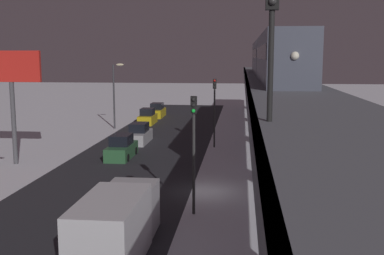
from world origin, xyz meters
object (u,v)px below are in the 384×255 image
Objects in this scene: traffic_light_mid at (215,103)px; subway_train at (273,57)px; rail_signal at (272,24)px; sedan_silver at (139,135)px; sedan_green at (122,148)px; box_truck at (118,225)px; traffic_light_near at (194,138)px; commercial_billboard at (11,78)px; sedan_yellow_2 at (157,111)px; sedan_yellow at (148,118)px.

subway_train is at bearing -176.69° from traffic_light_mid.
sedan_silver is at bearing -71.12° from rail_signal.
sedan_green is 0.99× the size of sedan_silver.
traffic_light_mid is at bearing -143.99° from sedan_green.
sedan_silver is 26.60m from box_truck.
sedan_green is 15.90m from traffic_light_near.
box_truck is 21.15m from commercial_billboard.
sedan_silver is 1.02× the size of sedan_yellow_2.
box_truck is (7.95, 24.98, -7.06)m from subway_train.
sedan_green is 0.73× the size of traffic_light_mid.
sedan_silver is (10.78, -31.53, -8.56)m from rail_signal.
sedan_yellow is (1.80, -20.01, 0.01)m from sedan_green.
sedan_yellow is (12.58, -44.60, -8.56)m from rail_signal.
sedan_yellow_2 is (12.58, -51.41, -8.56)m from rail_signal.
sedan_yellow is 0.48× the size of commercial_billboard.
sedan_silver is (-1.80, 13.07, 0.00)m from sedan_yellow.
sedan_yellow_2 is 46.52m from box_truck.
traffic_light_mid reaches higher than box_truck.
sedan_green is at bearing -61.12° from traffic_light_near.
subway_train is 22.44m from commercial_billboard.
rail_signal is at bearing 138.11° from box_truck.
sedan_yellow is at bearing -104.51° from commercial_billboard.
sedan_green is (10.78, -24.59, -8.57)m from rail_signal.
sedan_yellow_2 is 0.52× the size of commercial_billboard.
subway_train is 14.90m from sedan_silver.
box_truck is 6.86m from traffic_light_near.
rail_signal is 0.62× the size of traffic_light_mid.
rail_signal is at bearing 113.68° from sedan_green.
sedan_yellow is at bearing -80.45° from box_truck.
traffic_light_near is at bearing 102.96° from sedan_yellow_2.
traffic_light_near is at bearing 145.61° from commercial_billboard.
traffic_light_mid is 17.73m from commercial_billboard.
traffic_light_mid is (-7.50, 1.49, 3.40)m from sedan_silver.
rail_signal is at bearing 96.24° from traffic_light_mid.
sedan_silver is (12.75, -1.19, -7.61)m from subway_train.
rail_signal reaches higher than subway_train.
traffic_light_near is (5.25, 19.35, -4.21)m from subway_train.
sedan_yellow is 6.81m from sedan_yellow_2.
commercial_billboard is (7.79, 3.13, 6.04)m from sedan_green.
subway_train is 7.88× the size of sedan_green.
rail_signal reaches higher than box_truck.
sedan_yellow is at bearing -44.41° from subway_train.
commercial_billboard is (5.99, 29.96, 6.03)m from sedan_yellow_2.
rail_signal is at bearing 108.88° from sedan_silver.
box_truck is at bearing 128.05° from commercial_billboard.
subway_train reaches higher than box_truck.
rail_signal is 0.45× the size of commercial_billboard.
traffic_light_near is 19.05m from traffic_light_mid.
subway_train is 5.76× the size of traffic_light_near.
sedan_green is 19.82m from box_truck.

